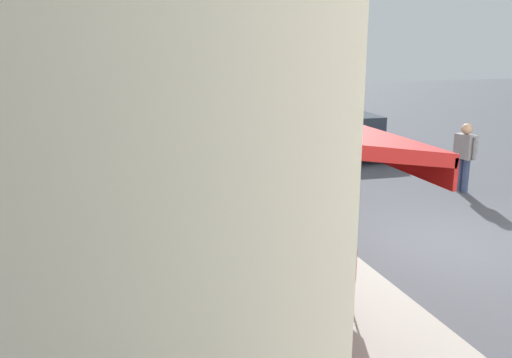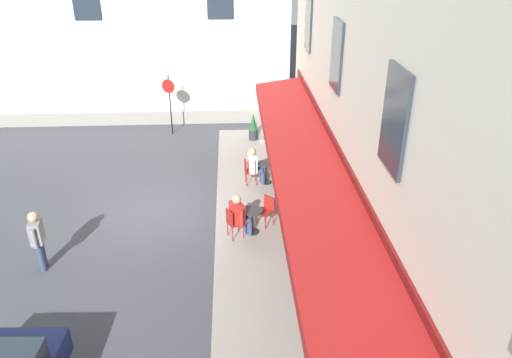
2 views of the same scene
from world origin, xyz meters
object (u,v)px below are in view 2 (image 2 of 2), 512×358
cafe_chair_red_corner_left (267,208)px  seated_patron_in_white (255,165)px  cafe_chair_red_corner_right (283,166)px  seated_companion_in_red (239,214)px  cafe_chair_red_near_door (233,221)px  potted_plant_by_steps (269,131)px  walking_pedestrian_in_grey (37,236)px  cafe_table_near_entrance (252,218)px  no_parking_sign (169,94)px  potted_plant_entrance_right (280,139)px  cafe_table_mid_terrace (266,170)px  cafe_chair_red_under_awning (248,170)px  potted_plant_mid_terrace (253,127)px

cafe_chair_red_corner_left → seated_patron_in_white: size_ratio=0.68×
cafe_chair_red_corner_right → seated_companion_in_red: 3.91m
cafe_chair_red_near_door → potted_plant_by_steps: size_ratio=0.88×
walking_pedestrian_in_grey → cafe_table_near_entrance: bearing=-75.1°
no_parking_sign → potted_plant_entrance_right: (-2.03, -4.52, -1.32)m
cafe_chair_red_corner_left → cafe_chair_red_corner_right: same height
cafe_table_near_entrance → cafe_chair_red_near_door: cafe_chair_red_near_door is taller
potted_plant_by_steps → potted_plant_entrance_right: potted_plant_by_steps is taller
cafe_chair_red_corner_right → cafe_chair_red_corner_left: bearing=165.2°
cafe_table_mid_terrace → walking_pedestrian_in_grey: size_ratio=0.44×
cafe_table_near_entrance → cafe_chair_red_under_awning: size_ratio=0.82×
cafe_chair_red_corner_right → cafe_chair_red_under_awning: bearing=101.6°
cafe_chair_red_near_door → potted_plant_entrance_right: potted_plant_entrance_right is taller
seated_patron_in_white → no_parking_sign: size_ratio=0.52×
walking_pedestrian_in_grey → potted_plant_by_steps: (8.42, -6.55, -0.49)m
cafe_chair_red_corner_right → no_parking_sign: no_parking_sign is taller
cafe_chair_red_corner_left → potted_plant_mid_terrace: potted_plant_mid_terrace is taller
cafe_chair_red_corner_right → potted_plant_mid_terrace: size_ratio=0.78×
cafe_chair_red_corner_right → potted_plant_entrance_right: (2.66, -0.14, -0.07)m
no_parking_sign → seated_patron_in_white: bearing=-145.7°
cafe_chair_red_corner_left → cafe_table_mid_terrace: size_ratio=1.21×
cafe_chair_red_under_awning → potted_plant_entrance_right: size_ratio=0.93×
cafe_chair_red_under_awning → cafe_chair_red_corner_right: same height
seated_patron_in_white → potted_plant_mid_terrace: seated_patron_in_white is taller
cafe_table_near_entrance → walking_pedestrian_in_grey: size_ratio=0.44×
potted_plant_by_steps → seated_companion_in_red: bearing=168.9°
cafe_table_near_entrance → potted_plant_mid_terrace: size_ratio=0.64×
cafe_table_mid_terrace → potted_plant_mid_terrace: 4.08m
cafe_table_mid_terrace → potted_plant_by_steps: 3.77m
potted_plant_entrance_right → potted_plant_mid_terrace: bearing=39.4°
cafe_table_mid_terrace → potted_plant_by_steps: (3.76, -0.38, 0.01)m
cafe_chair_red_corner_right → potted_plant_by_steps: (3.57, 0.23, -0.04)m
cafe_chair_red_near_door → cafe_chair_red_corner_right: 4.07m
cafe_chair_red_corner_right → potted_plant_by_steps: bearing=3.6°
walking_pedestrian_in_grey → potted_plant_entrance_right: (7.51, -6.91, -0.52)m
potted_plant_by_steps → seated_patron_in_white: bearing=168.2°
cafe_chair_red_corner_left → potted_plant_by_steps: bearing=-4.9°
cafe_chair_red_corner_right → potted_plant_entrance_right: bearing=-3.0°
cafe_chair_red_under_awning → potted_plant_by_steps: size_ratio=0.88×
cafe_table_near_entrance → potted_plant_by_steps: bearing=-8.3°
cafe_chair_red_under_awning → no_parking_sign: no_parking_sign is taller
seated_companion_in_red → potted_plant_entrance_right: 6.47m
cafe_chair_red_under_awning → cafe_table_mid_terrace: bearing=-84.0°
cafe_chair_red_near_door → cafe_table_mid_terrace: 3.66m
cafe_chair_red_under_awning → no_parking_sign: (4.95, 3.15, 1.25)m
cafe_table_near_entrance → seated_companion_in_red: seated_companion_in_red is taller
seated_companion_in_red → seated_patron_in_white: bearing=-10.3°
cafe_chair_red_corner_right → walking_pedestrian_in_grey: bearing=125.6°
cafe_table_near_entrance → seated_companion_in_red: size_ratio=0.55×
cafe_chair_red_corner_right → no_parking_sign: 6.54m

